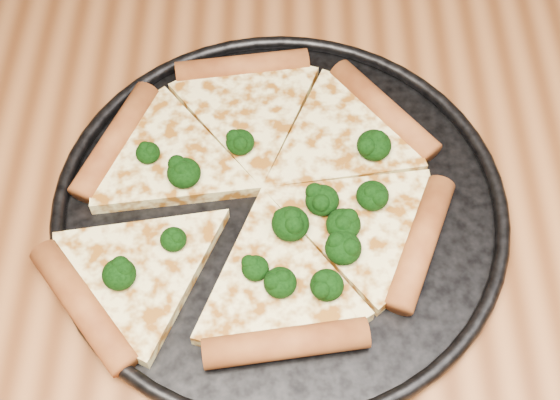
{
  "coord_description": "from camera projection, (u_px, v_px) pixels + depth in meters",
  "views": [
    {
      "loc": [
        -0.05,
        -0.26,
        1.32
      ],
      "look_at": [
        -0.05,
        0.09,
        0.77
      ],
      "focal_mm": 49.31,
      "sensor_mm": 36.0,
      "label": 1
    }
  ],
  "objects": [
    {
      "name": "pizza_pan",
      "position": [
        280.0,
        205.0,
        0.66
      ],
      "size": [
        0.39,
        0.39,
        0.02
      ],
      "color": "black",
      "rests_on": "dining_table"
    },
    {
      "name": "dining_table",
      "position": [
        339.0,
        349.0,
        0.7
      ],
      "size": [
        1.2,
        0.9,
        0.75
      ],
      "color": "#93562D",
      "rests_on": "ground"
    },
    {
      "name": "broccoli_florets",
      "position": [
        284.0,
        215.0,
        0.63
      ],
      "size": [
        0.24,
        0.17,
        0.02
      ],
      "color": "black",
      "rests_on": "pizza"
    },
    {
      "name": "pizza",
      "position": [
        256.0,
        193.0,
        0.66
      ],
      "size": [
        0.35,
        0.33,
        0.02
      ],
      "rotation": [
        0.0,
        0.0,
        0.15
      ],
      "color": "#F7E697",
      "rests_on": "pizza_pan"
    }
  ]
}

